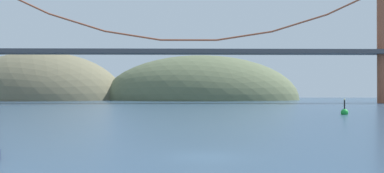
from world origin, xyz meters
TOP-DOWN VIEW (x-y plane):
  - ground_plane at (0.00, 0.00)m, footprint 360.00×360.00m
  - headland_left at (-55.00, 135.00)m, footprint 62.50×44.00m
  - headland_center at (5.00, 135.00)m, footprint 73.58×44.00m
  - suspension_bridge at (0.00, 95.00)m, footprint 145.74×6.00m
  - channel_buoy at (22.87, 39.62)m, footprint 1.10×1.10m

SIDE VIEW (x-z plane):
  - ground_plane at x=0.00m, z-range 0.00..0.00m
  - headland_left at x=-55.00m, z-range -17.99..17.99m
  - headland_center at x=5.00m, z-range -16.71..16.71m
  - channel_buoy at x=22.87m, z-range -0.95..1.69m
  - suspension_bridge at x=0.00m, z-range -1.15..31.43m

